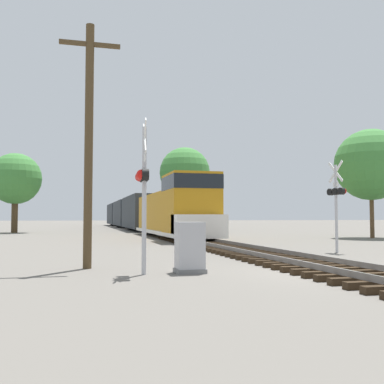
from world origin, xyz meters
The scene contains 10 objects.
ground_plane centered at (0.00, 0.00, 0.00)m, with size 400.00×400.00×0.00m, color #666059.
rail_track_bed centered at (0.00, 0.00, 0.14)m, with size 2.60×160.00×0.31m.
freight_train centered at (0.00, 45.12, 1.96)m, with size 2.98×64.61×4.16m.
crossing_signal_near centered at (-5.02, 0.79, 2.44)m, with size 0.38×1.01×4.07m.
crossing_signal_far centered at (4.04, 6.07, 2.41)m, with size 0.43×1.01×3.91m.
relay_cabinet centered at (-3.73, 0.86, 0.67)m, with size 0.80×0.70×1.37m.
utility_pole centered at (-6.40, 2.57, 3.82)m, with size 1.80×0.25×7.31m.
tree_far_right centered at (13.97, 17.38, 5.33)m, with size 5.21×5.21×7.94m.
tree_mid_background centered at (-12.68, 35.20, 5.20)m, with size 4.95×4.95×7.72m.
tree_deep_background centered at (6.59, 45.40, 7.27)m, with size 6.53×6.53×10.56m.
Camera 1 is at (-6.66, -11.01, 1.50)m, focal length 42.00 mm.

